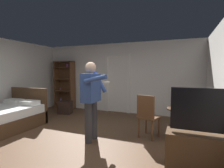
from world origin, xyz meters
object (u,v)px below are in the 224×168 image
bed (1,119)px  tv_flatscreen (209,149)px  person_blue_shirt (91,95)px  wooden_chair (148,114)px  bottle_on_table (189,105)px  bookshelf (65,83)px  laptop (180,106)px  side_table (181,119)px  suitcase_dark (65,107)px

bed → tv_flatscreen: bearing=-1.9°
tv_flatscreen → person_blue_shirt: size_ratio=0.74×
bed → wooden_chair: bearing=13.7°
tv_flatscreen → bottle_on_table: tv_flatscreen is taller
bookshelf → person_blue_shirt: bearing=-44.3°
bookshelf → laptop: 4.78m
tv_flatscreen → wooden_chair: (-1.10, 1.03, 0.17)m
wooden_chair → side_table: bearing=15.8°
tv_flatscreen → suitcase_dark: 4.82m
person_blue_shirt → bottle_on_table: bearing=20.1°
person_blue_shirt → bed: bearing=-173.5°
bookshelf → side_table: bearing=-21.7°
tv_flatscreen → laptop: (-0.43, 1.19, 0.38)m
tv_flatscreen → side_table: (-0.40, 1.23, 0.10)m
bookshelf → suitcase_dark: 1.26m
bookshelf → bed: bearing=-87.3°
tv_flatscreen → side_table: 1.30m
side_table → suitcase_dark: size_ratio=1.56×
suitcase_dark → bookshelf: bearing=112.2°
bed → wooden_chair: 3.72m
person_blue_shirt → side_table: bearing=23.7°
side_table → tv_flatscreen: bearing=-72.1°
bookshelf → suitcase_dark: (0.58, -0.78, -0.80)m
bottle_on_table → wooden_chair: (-0.85, -0.12, -0.26)m
bed → tv_flatscreen: (4.71, -0.16, 0.07)m
bed → bottle_on_table: 4.59m
laptop → bottle_on_table: bearing=-12.0°
tv_flatscreen → bed: bearing=178.1°
bed → bottle_on_table: size_ratio=8.58×
bottle_on_table → person_blue_shirt: 2.09m
tv_flatscreen → bottle_on_table: 1.26m
person_blue_shirt → suitcase_dark: size_ratio=3.84×
bookshelf → person_blue_shirt: 3.68m
bed → laptop: bearing=13.6°
bed → laptop: bed is taller
bed → wooden_chair: bed is taller
wooden_chair → bed: bearing=-166.3°
bookshelf → bottle_on_table: bookshelf is taller
side_table → bottle_on_table: (0.14, -0.08, 0.33)m
side_table → bottle_on_table: bottle_on_table is taller
side_table → person_blue_shirt: bearing=-156.3°
bookshelf → side_table: size_ratio=2.74×
tv_flatscreen → bookshelf: bearing=148.2°
tv_flatscreen → suitcase_dark: (-4.27, 2.23, -0.15)m
tv_flatscreen → bottle_on_table: size_ratio=5.39×
bottle_on_table → wooden_chair: wooden_chair is taller
bottle_on_table → person_blue_shirt: size_ratio=0.14×
bed → side_table: bed is taller
bed → bottle_on_table: (4.45, 1.00, 0.50)m
person_blue_shirt → suitcase_dark: (-2.05, 1.79, -0.78)m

